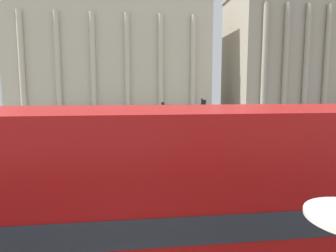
% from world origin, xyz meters
% --- Properties ---
extents(double_decker_bus, '(10.20, 2.66, 4.30)m').
position_xyz_m(double_decker_bus, '(-0.41, 3.41, 2.38)').
color(double_decker_bus, black).
rests_on(double_decker_bus, ground_plane).
extents(plaza_building_left, '(36.04, 12.86, 20.59)m').
position_xyz_m(plaza_building_left, '(-3.35, 56.21, 10.29)').
color(plaza_building_left, beige).
rests_on(plaza_building_left, ground_plane).
extents(plaza_building_right, '(27.77, 15.30, 21.91)m').
position_xyz_m(plaza_building_right, '(32.45, 52.54, 10.95)').
color(plaza_building_right, '#A39984').
rests_on(plaza_building_right, ground_plane).
extents(traffic_light_near, '(0.42, 0.24, 4.10)m').
position_xyz_m(traffic_light_near, '(1.32, 10.08, 2.67)').
color(traffic_light_near, black).
rests_on(traffic_light_near, ground_plane).
extents(traffic_light_mid, '(0.42, 0.24, 3.94)m').
position_xyz_m(traffic_light_mid, '(5.08, 19.06, 2.57)').
color(traffic_light_mid, black).
rests_on(traffic_light_mid, ground_plane).
extents(pedestrian_white, '(0.32, 0.32, 1.68)m').
position_xyz_m(pedestrian_white, '(2.91, 12.67, 0.97)').
color(pedestrian_white, '#282B33').
rests_on(pedestrian_white, ground_plane).
extents(pedestrian_yellow, '(0.32, 0.32, 1.61)m').
position_xyz_m(pedestrian_yellow, '(0.33, 10.57, 0.92)').
color(pedestrian_yellow, '#282B33').
rests_on(pedestrian_yellow, ground_plane).
extents(pedestrian_olive, '(0.32, 0.32, 1.66)m').
position_xyz_m(pedestrian_olive, '(3.85, 33.43, 0.96)').
color(pedestrian_olive, '#282B33').
rests_on(pedestrian_olive, ground_plane).
extents(pedestrian_blue, '(0.32, 0.32, 1.81)m').
position_xyz_m(pedestrian_blue, '(9.52, 30.50, 1.05)').
color(pedestrian_blue, '#282B33').
rests_on(pedestrian_blue, ground_plane).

